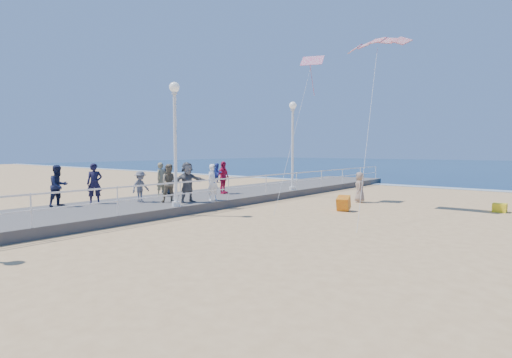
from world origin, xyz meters
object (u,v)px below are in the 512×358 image
Objects in this scene: woman_holding_toddler at (213,182)px; spectator_2 at (140,187)px; spectator_5 at (187,182)px; spectator_7 at (58,186)px; lamp_post_mid at (175,131)px; spectator_1 at (170,183)px; spectator_4 at (167,181)px; spectator_6 at (161,179)px; toddler_held at (218,173)px; lamp_post_far at (293,136)px; box_kite at (343,205)px; beach_walker_c at (360,187)px; spectator_3 at (223,177)px; spectator_0 at (95,183)px; beach_chair_left at (500,208)px.

woman_holding_toddler is 3.40m from spectator_2.
spectator_5 reaches higher than spectator_7.
lamp_post_mid is 3.40m from woman_holding_toddler.
spectator_1 is (-1.01, -1.79, 0.02)m from woman_holding_toddler.
spectator_6 reaches higher than spectator_4.
toddler_held is at bearing -47.07° from spectator_7.
toddler_held is at bearing -90.03° from lamp_post_far.
spectator_5 reaches higher than woman_holding_toddler.
lamp_post_far is (0.00, 9.00, 0.00)m from lamp_post_mid.
spectator_6 is at bearing 105.23° from woman_holding_toddler.
woman_holding_toddler is 2.92× the size of box_kite.
spectator_1 is at bearing -154.37° from box_kite.
spectator_7 reaches higher than spectator_2.
box_kite is at bearing -58.39° from spectator_7.
spectator_2 is 0.96× the size of spectator_4.
beach_walker_c is at bearing -25.02° from toddler_held.
spectator_3 is at bearing 110.92° from lamp_post_mid.
spectator_2 is at bearing -134.00° from spectator_4.
spectator_0 is 4.17m from spectator_5.
spectator_2 is 3.23m from spectator_4.
toddler_held is at bearing 2.85° from spectator_1.
spectator_0 is at bearing 149.89° from woman_holding_toddler.
spectator_2 is at bearing -39.58° from spectator_7.
spectator_4 is (-2.14, -2.23, -0.15)m from spectator_3.
lamp_post_far is at bearing 8.84° from toddler_held.
spectator_1 reaches higher than beach_chair_left.
spectator_2 is 2.51m from spectator_6.
spectator_7 is (-0.28, -5.25, 0.01)m from spectator_6.
spectator_3 is 7.08m from box_kite.
spectator_3 is (-1.87, -4.12, -2.36)m from lamp_post_far.
spectator_3 is 3.36m from spectator_6.
spectator_5 reaches higher than spectator_6.
lamp_post_far reaches higher than box_kite.
spectator_2 reaches higher than beach_walker_c.
spectator_0 is at bearing -152.45° from box_kite.
toddler_held is at bearing -151.27° from spectator_3.
spectator_6 is 1.08× the size of beach_walker_c.
spectator_7 is (-2.76, -3.85, -0.00)m from spectator_1.
lamp_post_far is 2.98× the size of spectator_7.
box_kite is at bearing 48.02° from lamp_post_mid.
toddler_held is (-0.00, 2.57, -1.94)m from lamp_post_mid.
spectator_7 reaches higher than spectator_6.
lamp_post_mid is 4.61m from spectator_0.
spectator_5 is (2.96, 2.94, 0.02)m from spectator_0.
beach_walker_c is at bearing -42.29° from spectator_2.
lamp_post_far is 2.82× the size of spectator_5.
spectator_5 is at bearing 166.43° from toddler_held.
spectator_4 is (-3.85, 0.24, -0.12)m from woman_holding_toddler.
spectator_0 reaches higher than spectator_3.
lamp_post_mid is 3.22m from toddler_held.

